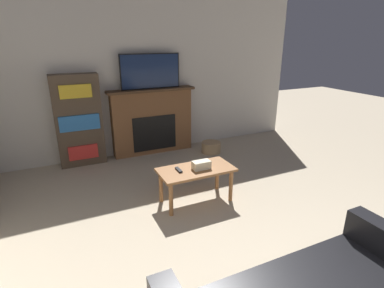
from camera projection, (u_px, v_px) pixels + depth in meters
The scene contains 8 objects.
wall_back at pixel (144, 76), 5.12m from camera, with size 5.93×0.06×2.70m.
fireplace at pixel (152, 121), 5.28m from camera, with size 1.51×0.28×1.15m.
tv at pixel (150, 71), 4.98m from camera, with size 1.02×0.03×0.58m.
coffee_table at pixel (196, 174), 3.70m from camera, with size 0.93×0.47×0.45m.
tissue_box at pixel (201, 165), 3.66m from camera, with size 0.22×0.12×0.10m.
remote_control at pixel (179, 170), 3.61m from camera, with size 0.04×0.15×0.02m.
bookshelf at pixel (79, 121), 4.73m from camera, with size 0.71×0.29×1.46m.
storage_basket at pixel (211, 147), 5.42m from camera, with size 0.35×0.35×0.19m.
Camera 1 is at (-1.46, -0.25, 1.97)m, focal length 28.00 mm.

